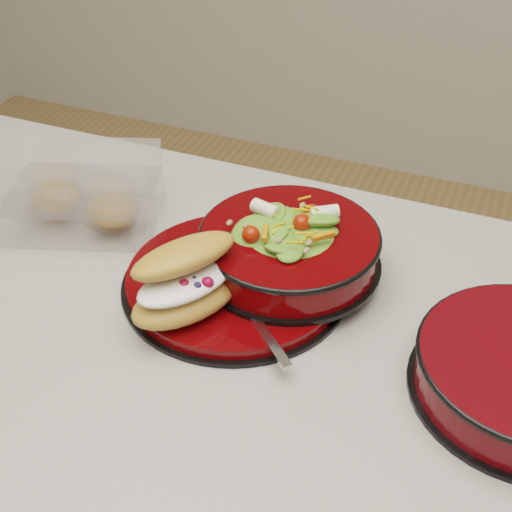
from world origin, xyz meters
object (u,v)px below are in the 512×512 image
at_px(salad_bowl, 289,242).
at_px(pastry_box, 83,193).
at_px(dinner_plate, 236,281).
at_px(croissant, 187,281).
at_px(fork, 256,319).

xyz_separation_m(salad_bowl, pastry_box, (-0.31, 0.01, -0.01)).
bearing_deg(pastry_box, dinner_plate, -31.14).
bearing_deg(croissant, dinner_plate, 13.14).
bearing_deg(croissant, fork, -52.23).
bearing_deg(fork, croissant, 139.64).
bearing_deg(fork, pastry_box, 111.36).
distance_m(dinner_plate, pastry_box, 0.27).
xyz_separation_m(dinner_plate, croissant, (-0.03, -0.08, 0.05)).
height_order(salad_bowl, croissant, salad_bowl).
bearing_deg(dinner_plate, salad_bowl, 39.57).
height_order(dinner_plate, salad_bowl, salad_bowl).
height_order(croissant, pastry_box, croissant).
relative_size(dinner_plate, salad_bowl, 1.23).
distance_m(salad_bowl, pastry_box, 0.31).
bearing_deg(croissant, pastry_box, 91.18).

